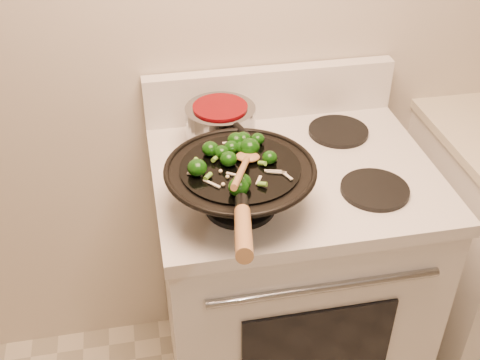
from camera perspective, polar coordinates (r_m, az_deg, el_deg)
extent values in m
cube|color=white|center=(1.99, 4.36, -10.23)|extent=(0.76, 0.64, 0.88)
cube|color=white|center=(1.69, 5.06, 0.66)|extent=(0.78, 0.66, 0.04)
cube|color=white|center=(1.89, 2.84, 8.32)|extent=(0.78, 0.05, 0.16)
cylinder|color=gray|center=(1.53, 8.06, -10.07)|extent=(0.60, 0.02, 0.02)
cube|color=black|center=(1.70, 7.35, -15.35)|extent=(0.42, 0.01, 0.28)
cylinder|color=black|center=(1.52, 0.02, -2.44)|extent=(0.18, 0.18, 0.01)
cylinder|color=black|center=(1.62, 12.66, -0.89)|extent=(0.18, 0.18, 0.01)
cylinder|color=black|center=(1.76, -1.82, 3.50)|extent=(0.18, 0.18, 0.01)
cylinder|color=black|center=(1.85, 9.31, 4.58)|extent=(0.18, 0.18, 0.01)
torus|color=black|center=(1.46, 0.02, 1.07)|extent=(0.37, 0.37, 0.01)
cylinder|color=black|center=(1.45, 0.02, 1.16)|extent=(0.29, 0.29, 0.01)
cylinder|color=black|center=(1.26, 0.19, -2.34)|extent=(0.04, 0.07, 0.04)
cylinder|color=#9A683C|center=(1.14, 0.32, -4.96)|extent=(0.07, 0.20, 0.08)
ellipsoid|color=#0D3508|center=(1.50, 0.16, 3.10)|extent=(0.04, 0.04, 0.03)
cylinder|color=#588931|center=(1.50, 0.56, 2.88)|extent=(0.01, 0.02, 0.01)
ellipsoid|color=#0D3508|center=(1.53, 0.29, 3.90)|extent=(0.04, 0.04, 0.04)
ellipsoid|color=#0D3508|center=(1.42, -4.08, 1.18)|extent=(0.05, 0.05, 0.04)
ellipsoid|color=#0D3508|center=(1.35, -0.13, -0.67)|extent=(0.05, 0.05, 0.04)
cylinder|color=#588931|center=(1.36, 0.46, -1.05)|extent=(0.02, 0.02, 0.01)
ellipsoid|color=#0D3508|center=(1.45, -1.09, 2.01)|extent=(0.04, 0.04, 0.04)
ellipsoid|color=#0D3508|center=(1.49, -2.84, 2.98)|extent=(0.04, 0.04, 0.04)
ellipsoid|color=#0D3508|center=(1.48, -1.76, 2.67)|extent=(0.04, 0.04, 0.03)
cylinder|color=#588931|center=(1.49, -1.32, 2.42)|extent=(0.02, 0.02, 0.02)
ellipsoid|color=#0D3508|center=(1.48, 0.84, 2.88)|extent=(0.04, 0.04, 0.03)
ellipsoid|color=#0D3508|center=(1.37, 0.18, -0.18)|extent=(0.04, 0.04, 0.04)
ellipsoid|color=#0D3508|center=(1.46, 2.82, 2.16)|extent=(0.04, 0.04, 0.03)
cylinder|color=#588931|center=(1.47, 3.24, 1.92)|extent=(0.02, 0.02, 0.01)
ellipsoid|color=#0D3508|center=(1.49, 0.93, 3.15)|extent=(0.05, 0.05, 0.04)
ellipsoid|color=#0D3508|center=(1.53, 1.68, 3.91)|extent=(0.04, 0.04, 0.03)
ellipsoid|color=#0D3508|center=(1.50, -0.82, 3.13)|extent=(0.04, 0.04, 0.03)
cylinder|color=#588931|center=(1.50, -0.38, 2.88)|extent=(0.02, 0.02, 0.02)
ellipsoid|color=#0D3508|center=(1.52, -0.37, 3.80)|extent=(0.05, 0.05, 0.04)
cube|color=silver|center=(1.42, 4.47, 0.41)|extent=(0.02, 0.04, 0.00)
cube|color=silver|center=(1.49, -2.35, 2.35)|extent=(0.02, 0.04, 0.00)
cube|color=silver|center=(1.43, 3.15, 0.85)|extent=(0.04, 0.02, 0.00)
cube|color=silver|center=(1.43, 3.49, 0.74)|extent=(0.05, 0.02, 0.00)
cube|color=silver|center=(1.39, -2.69, -0.35)|extent=(0.04, 0.04, 0.00)
cube|color=silver|center=(1.43, -4.29, 0.55)|extent=(0.04, 0.02, 0.00)
cube|color=silver|center=(1.37, -0.16, -0.88)|extent=(0.04, 0.02, 0.00)
cube|color=silver|center=(1.51, -0.97, 2.99)|extent=(0.04, 0.02, 0.00)
cube|color=silver|center=(1.40, 1.79, -0.02)|extent=(0.02, 0.03, 0.00)
cube|color=silver|center=(1.42, -0.35, 0.46)|extent=(0.05, 0.03, 0.00)
cube|color=silver|center=(1.54, -0.72, 3.63)|extent=(0.05, 0.01, 0.00)
cube|color=silver|center=(1.49, -1.89, 2.35)|extent=(0.05, 0.03, 0.00)
cylinder|color=#63A033|center=(1.41, -3.06, 0.35)|extent=(0.03, 0.02, 0.01)
cylinder|color=#63A033|center=(1.48, 0.59, 2.49)|extent=(0.02, 0.02, 0.01)
cylinder|color=#63A033|center=(1.45, 2.14, 1.60)|extent=(0.01, 0.02, 0.02)
cylinder|color=#63A033|center=(1.47, -2.37, 2.03)|extent=(0.01, 0.03, 0.02)
cylinder|color=#63A033|center=(1.38, 2.14, -0.39)|extent=(0.02, 0.02, 0.02)
cylinder|color=#63A033|center=(1.46, -4.03, 1.78)|extent=(0.02, 0.03, 0.01)
sphere|color=beige|center=(1.51, 1.37, 2.92)|extent=(0.01, 0.01, 0.01)
sphere|color=beige|center=(1.43, -1.86, 0.84)|extent=(0.01, 0.01, 0.01)
sphere|color=beige|center=(1.39, -1.61, -0.42)|extent=(0.01, 0.01, 0.01)
sphere|color=beige|center=(1.41, -1.19, 0.30)|extent=(0.01, 0.01, 0.01)
ellipsoid|color=#9A683C|center=(1.47, 0.73, 2.21)|extent=(0.07, 0.06, 0.02)
cylinder|color=#9A683C|center=(1.34, 0.11, 0.78)|extent=(0.09, 0.23, 0.10)
cylinder|color=gray|center=(1.73, -1.86, 5.25)|extent=(0.20, 0.20, 0.11)
cylinder|color=#610408|center=(1.70, -1.90, 6.95)|extent=(0.16, 0.16, 0.01)
cylinder|color=black|center=(1.58, 0.62, 4.16)|extent=(0.06, 0.12, 0.02)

